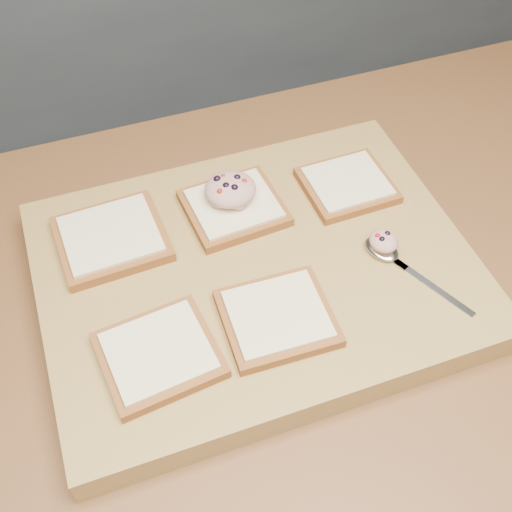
# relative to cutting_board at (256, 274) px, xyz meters

# --- Properties ---
(ground) EXTENTS (4.00, 4.00, 0.00)m
(ground) POSITION_rel_cutting_board_xyz_m (0.11, -0.03, -0.92)
(ground) COLOR #515459
(ground) RESTS_ON ground
(island_counter) EXTENTS (2.00, 0.80, 0.90)m
(island_counter) POSITION_rel_cutting_board_xyz_m (0.11, -0.03, -0.47)
(island_counter) COLOR slate
(island_counter) RESTS_ON ground
(back_counter) EXTENTS (3.60, 0.62, 0.94)m
(back_counter) POSITION_rel_cutting_board_xyz_m (0.11, 1.40, -0.45)
(back_counter) COLOR slate
(back_counter) RESTS_ON ground
(cutting_board) EXTENTS (0.53, 0.40, 0.04)m
(cutting_board) POSITION_rel_cutting_board_xyz_m (0.00, 0.00, 0.00)
(cutting_board) COLOR tan
(cutting_board) RESTS_ON island_counter
(bread_far_left) EXTENTS (0.14, 0.13, 0.02)m
(bread_far_left) POSITION_rel_cutting_board_xyz_m (-0.16, 0.09, 0.03)
(bread_far_left) COLOR brown
(bread_far_left) RESTS_ON cutting_board
(bread_far_center) EXTENTS (0.13, 0.12, 0.02)m
(bread_far_center) POSITION_rel_cutting_board_xyz_m (0.00, 0.09, 0.03)
(bread_far_center) COLOR brown
(bread_far_center) RESTS_ON cutting_board
(bread_far_right) EXTENTS (0.12, 0.11, 0.02)m
(bread_far_right) POSITION_rel_cutting_board_xyz_m (0.16, 0.08, 0.03)
(bread_far_right) COLOR brown
(bread_far_right) RESTS_ON cutting_board
(bread_near_left) EXTENTS (0.13, 0.13, 0.02)m
(bread_near_left) POSITION_rel_cutting_board_xyz_m (-0.15, -0.09, 0.03)
(bread_near_left) COLOR brown
(bread_near_left) RESTS_ON cutting_board
(bread_near_center) EXTENTS (0.13, 0.12, 0.02)m
(bread_near_center) POSITION_rel_cutting_board_xyz_m (-0.01, -0.09, 0.03)
(bread_near_center) COLOR brown
(bread_near_center) RESTS_ON cutting_board
(tuna_salad_dollop) EXTENTS (0.07, 0.06, 0.03)m
(tuna_salad_dollop) POSITION_rel_cutting_board_xyz_m (0.00, 0.10, 0.05)
(tuna_salad_dollop) COLOR tan
(tuna_salad_dollop) RESTS_ON bread_far_center
(spoon) EXTENTS (0.08, 0.15, 0.01)m
(spoon) POSITION_rel_cutting_board_xyz_m (0.16, -0.05, 0.03)
(spoon) COLOR silver
(spoon) RESTS_ON cutting_board
(spoon_salad) EXTENTS (0.03, 0.04, 0.02)m
(spoon_salad) POSITION_rel_cutting_board_xyz_m (0.15, -0.04, 0.04)
(spoon_salad) COLOR tan
(spoon_salad) RESTS_ON spoon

